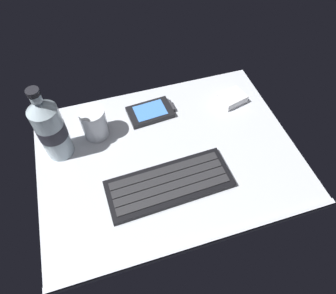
# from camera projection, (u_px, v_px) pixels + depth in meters

# --- Properties ---
(ground_plane) EXTENTS (0.64, 0.48, 0.03)m
(ground_plane) POSITION_uv_depth(u_px,v_px,m) (168.00, 157.00, 0.77)
(ground_plane) COLOR silver
(keyboard) EXTENTS (0.29, 0.12, 0.02)m
(keyboard) POSITION_uv_depth(u_px,v_px,m) (169.00, 184.00, 0.70)
(keyboard) COLOR black
(keyboard) RESTS_ON ground_plane
(handheld_device) EXTENTS (0.13, 0.09, 0.02)m
(handheld_device) POSITION_uv_depth(u_px,v_px,m) (151.00, 112.00, 0.83)
(handheld_device) COLOR black
(handheld_device) RESTS_ON ground_plane
(juice_cup) EXTENTS (0.06, 0.06, 0.09)m
(juice_cup) POSITION_uv_depth(u_px,v_px,m) (95.00, 124.00, 0.77)
(juice_cup) COLOR silver
(juice_cup) RESTS_ON ground_plane
(water_bottle) EXTENTS (0.07, 0.07, 0.21)m
(water_bottle) POSITION_uv_depth(u_px,v_px,m) (50.00, 128.00, 0.69)
(water_bottle) COLOR silver
(water_bottle) RESTS_ON ground_plane
(charger_block) EXTENTS (0.08, 0.07, 0.02)m
(charger_block) POSITION_uv_depth(u_px,v_px,m) (232.00, 98.00, 0.86)
(charger_block) COLOR white
(charger_block) RESTS_ON ground_plane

